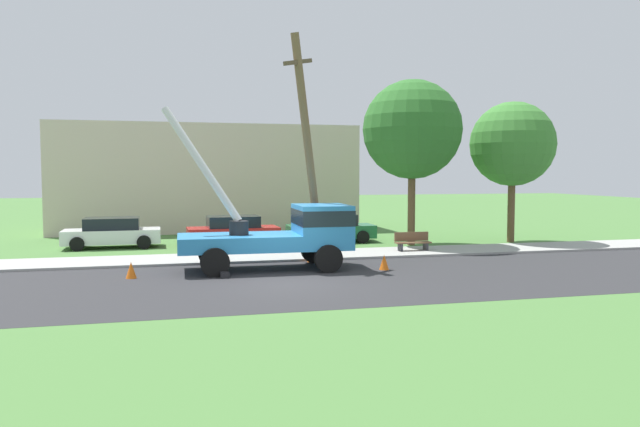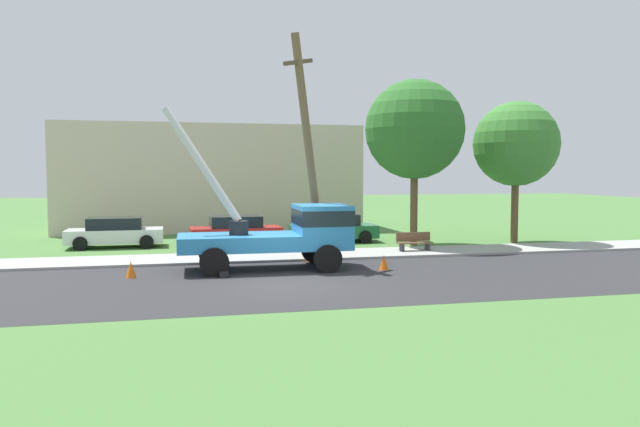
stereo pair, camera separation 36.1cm
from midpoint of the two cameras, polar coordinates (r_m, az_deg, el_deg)
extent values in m
plane|color=#477538|center=(31.57, -6.50, -2.59)|extent=(120.00, 120.00, 0.00)
cube|color=#2B2B2D|center=(19.82, -2.50, -6.42)|extent=(80.00, 8.53, 0.01)
cube|color=#9E9E99|center=(25.35, -4.86, -4.06)|extent=(80.00, 2.85, 0.10)
cube|color=#2D84C6|center=(22.10, -7.24, -2.70)|extent=(4.34, 2.48, 0.55)
cube|color=#2D84C6|center=(22.52, 0.63, -1.20)|extent=(1.94, 2.43, 1.60)
cube|color=#19232D|center=(22.49, 0.63, -0.31)|extent=(1.96, 2.45, 0.56)
cylinder|color=black|center=(22.05, -7.20, -1.34)|extent=(0.70, 0.70, 0.50)
cylinder|color=silver|center=(22.54, -10.64, 4.58)|extent=(2.87, 1.70, 4.26)
cube|color=black|center=(20.76, -8.54, -5.72)|extent=(0.31, 0.31, 0.20)
cube|color=black|center=(23.62, -8.98, -4.55)|extent=(0.31, 0.31, 0.20)
cylinder|color=black|center=(21.47, 1.22, -4.28)|extent=(1.00, 0.30, 1.00)
cylinder|color=black|center=(23.79, -0.11, -3.47)|extent=(1.00, 0.30, 1.00)
cylinder|color=black|center=(20.93, -9.45, -4.54)|extent=(1.00, 0.30, 1.00)
cylinder|color=black|center=(23.30, -9.72, -3.68)|extent=(1.00, 0.30, 1.00)
cylinder|color=brown|center=(23.94, -0.61, 5.92)|extent=(1.81, 1.80, 8.86)
cube|color=brown|center=(23.69, -1.60, 14.07)|extent=(1.38, 1.38, 0.54)
cone|color=orange|center=(22.22, 6.51, -4.59)|extent=(0.36, 0.36, 0.56)
cone|color=orange|center=(21.38, -16.92, -5.07)|extent=(0.36, 0.36, 0.56)
cone|color=orange|center=(24.06, -0.32, -3.92)|extent=(0.36, 0.36, 0.56)
cube|color=silver|center=(30.23, -18.40, -2.00)|extent=(4.43, 1.88, 0.65)
cube|color=black|center=(30.17, -18.42, -0.87)|extent=(2.50, 1.70, 0.55)
cylinder|color=black|center=(29.28, -15.68, -2.58)|extent=(0.64, 0.22, 0.64)
cylinder|color=black|center=(31.07, -15.59, -2.22)|extent=(0.64, 0.22, 0.64)
cylinder|color=black|center=(29.51, -21.33, -2.66)|extent=(0.64, 0.22, 0.64)
cylinder|color=black|center=(31.28, -20.92, -2.29)|extent=(0.64, 0.22, 0.64)
cube|color=#B21E1E|center=(29.97, -7.61, -1.89)|extent=(4.47, 1.98, 0.65)
cube|color=black|center=(29.91, -7.62, -0.74)|extent=(2.53, 1.76, 0.55)
cylinder|color=black|center=(29.34, -4.55, -2.44)|extent=(0.64, 0.22, 0.64)
cylinder|color=black|center=(31.10, -5.18, -2.08)|extent=(0.64, 0.22, 0.64)
cylinder|color=black|center=(28.94, -10.21, -2.58)|extent=(0.64, 0.22, 0.64)
cylinder|color=black|center=(30.72, -10.52, -2.21)|extent=(0.64, 0.22, 0.64)
cube|color=#1E6638|center=(30.88, 1.58, -1.69)|extent=(4.47, 1.98, 0.65)
cube|color=black|center=(30.82, 1.59, -0.58)|extent=(2.53, 1.76, 0.55)
cylinder|color=black|center=(30.38, 4.62, -2.22)|extent=(0.64, 0.22, 0.64)
cylinder|color=black|center=(32.11, 3.78, -1.89)|extent=(0.64, 0.22, 0.64)
cylinder|color=black|center=(29.74, -0.78, -2.34)|extent=(0.64, 0.22, 0.64)
cylinder|color=black|center=(31.51, -1.35, -1.99)|extent=(0.64, 0.22, 0.64)
cube|color=brown|center=(27.06, 9.29, -2.74)|extent=(1.60, 0.44, 0.06)
cube|color=brown|center=(27.22, 9.14, -2.17)|extent=(1.60, 0.06, 0.40)
cube|color=#333338|center=(26.87, 8.10, -3.25)|extent=(0.10, 0.40, 0.45)
cube|color=#333338|center=(27.32, 10.45, -3.16)|extent=(0.10, 0.40, 0.45)
cylinder|color=brown|center=(32.13, 18.19, 1.51)|extent=(0.36, 0.36, 4.65)
sphere|color=#3D7F33|center=(32.14, 18.29, 6.25)|extent=(4.25, 4.25, 4.25)
cylinder|color=brown|center=(29.78, 9.19, 2.06)|extent=(0.36, 0.36, 5.25)
sphere|color=#2D6B28|center=(29.84, 9.26, 7.83)|extent=(4.80, 4.80, 4.80)
cube|color=beige|center=(38.48, -9.93, 3.31)|extent=(18.00, 6.00, 6.40)
camera|label=1|loc=(0.18, -89.54, 0.03)|focal=33.98mm
camera|label=2|loc=(0.18, 90.46, -0.03)|focal=33.98mm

